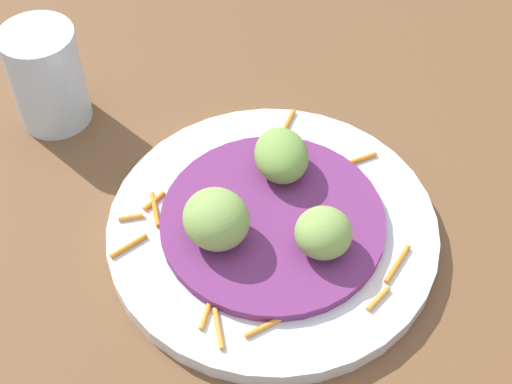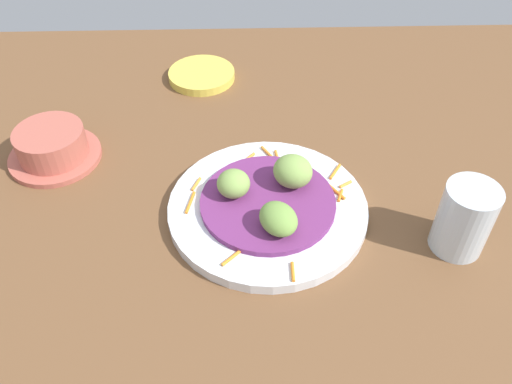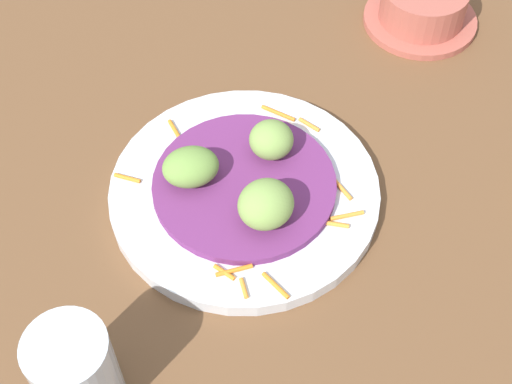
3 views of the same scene
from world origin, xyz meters
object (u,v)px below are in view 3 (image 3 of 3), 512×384
at_px(main_plate, 244,192).
at_px(guac_scoop_center, 195,168).
at_px(guac_scoop_left, 271,140).
at_px(water_glass, 76,373).
at_px(terracotta_bowl, 422,7).
at_px(guac_scoop_right, 266,204).

bearing_deg(main_plate, guac_scoop_center, 102.78).
distance_m(guac_scoop_left, water_glass, 0.28).
bearing_deg(guac_scoop_center, guac_scoop_left, -47.22).
height_order(terracotta_bowl, water_glass, water_glass).
relative_size(guac_scoop_right, water_glass, 0.56).
bearing_deg(guac_scoop_right, guac_scoop_left, 12.78).
relative_size(guac_scoop_center, guac_scoop_right, 1.03).
bearing_deg(water_glass, main_plate, -14.98).
xyz_separation_m(guac_scoop_center, water_glass, (-0.22, 0.02, 0.01)).
bearing_deg(guac_scoop_left, main_plate, 162.78).
distance_m(main_plate, guac_scoop_left, 0.06).
distance_m(main_plate, water_glass, 0.24).
relative_size(guac_scoop_center, terracotta_bowl, 0.40).
height_order(guac_scoop_left, terracotta_bowl, guac_scoop_left).
relative_size(main_plate, guac_scoop_left, 6.05).
xyz_separation_m(guac_scoop_left, guac_scoop_center, (-0.05, 0.06, -0.00)).
height_order(guac_scoop_left, guac_scoop_right, guac_scoop_right).
bearing_deg(water_glass, guac_scoop_left, -15.34).
relative_size(main_plate, water_glass, 2.79).
distance_m(main_plate, terracotta_bowl, 0.32).
bearing_deg(terracotta_bowl, main_plate, 158.62).
xyz_separation_m(guac_scoop_left, guac_scoop_right, (-0.08, -0.02, 0.00)).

